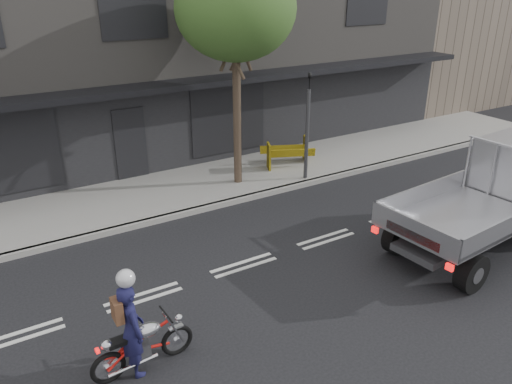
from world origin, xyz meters
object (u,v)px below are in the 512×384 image
object	(u,v)px
street_tree	(235,9)
traffic_light_pole	(307,133)
construction_barrier	(291,154)
motorcycle	(143,344)
rider	(132,330)

from	to	relation	value
street_tree	traffic_light_pole	bearing A→B (deg)	-23.03
construction_barrier	street_tree	bearing A→B (deg)	-174.06
motorcycle	construction_barrier	distance (m)	9.81
rider	construction_barrier	bearing A→B (deg)	-52.33
rider	traffic_light_pole	bearing A→B (deg)	-56.73
rider	construction_barrier	distance (m)	9.93
street_tree	motorcycle	distance (m)	9.40
street_tree	rider	world-z (taller)	street_tree
motorcycle	construction_barrier	bearing A→B (deg)	38.24
traffic_light_pole	rider	bearing A→B (deg)	-144.43
traffic_light_pole	rider	distance (m)	9.14
street_tree	motorcycle	size ratio (longest dim) A/B	3.71
construction_barrier	rider	bearing A→B (deg)	-140.03
street_tree	traffic_light_pole	world-z (taller)	street_tree
traffic_light_pole	construction_barrier	distance (m)	1.52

